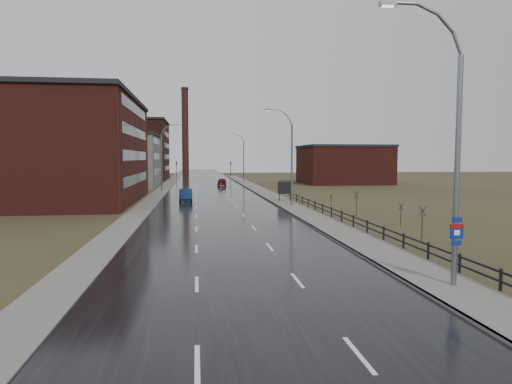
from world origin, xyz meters
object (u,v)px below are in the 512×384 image
object	(u,v)px
car_near	(186,196)
car_far	(222,182)
billboard	(285,189)
streetlight_main	(451,149)

from	to	relation	value
car_near	car_far	world-z (taller)	car_near
billboard	car_near	xyz separation A→B (m)	(-12.76, 2.21, -0.96)
car_far	car_near	bearing A→B (deg)	82.44
car_far	streetlight_main	bearing A→B (deg)	97.91
streetlight_main	car_far	size ratio (longest dim) A/B	2.63
car_near	billboard	bearing A→B (deg)	-11.43
streetlight_main	billboard	distance (m)	39.77
billboard	car_near	world-z (taller)	billboard
streetlight_main	billboard	world-z (taller)	streetlight_main
billboard	car_far	bearing A→B (deg)	99.86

